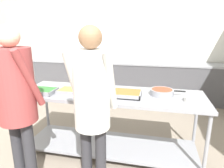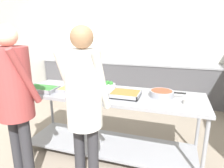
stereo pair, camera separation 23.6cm
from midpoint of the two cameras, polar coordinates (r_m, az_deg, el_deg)
wall_rear at (r=5.31m, az=9.61°, el=10.94°), size 5.11×0.06×2.65m
back_counter at (r=5.08m, az=8.56°, el=1.00°), size 4.95×0.65×0.94m
serving_counter at (r=2.76m, az=1.83°, el=-8.37°), size 2.45×0.78×0.90m
serving_tray_greens at (r=2.88m, az=-17.25°, el=-1.39°), size 0.44×0.27×0.05m
serving_tray_roast at (r=2.72m, az=-8.23°, el=-1.83°), size 0.42×0.27×0.05m
broccoli_bowl at (r=2.86m, az=1.02°, el=-0.42°), size 0.23×0.23×0.11m
serving_tray_vegetables at (r=2.55m, az=6.49°, el=-2.94°), size 0.37×0.32×0.05m
sauce_pan at (r=2.63m, az=16.51°, el=-2.58°), size 0.44×0.30×0.08m
plate_stack at (r=2.48m, az=24.87°, el=-4.76°), size 0.23×0.23×0.06m
guest_serving_left at (r=1.89m, az=-4.44°, el=-3.96°), size 0.44×0.34×1.76m
guest_serving_right at (r=2.25m, az=-23.57°, el=-2.14°), size 0.51×0.41×1.76m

